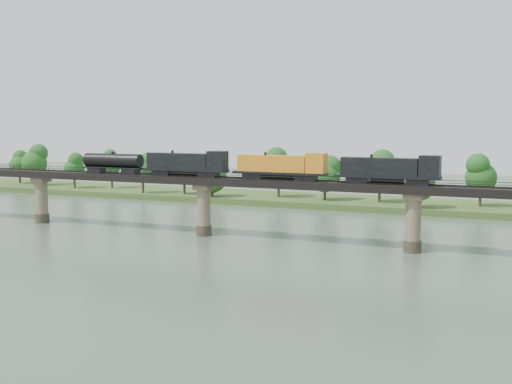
% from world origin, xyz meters
% --- Properties ---
extents(ground, '(400.00, 400.00, 0.00)m').
position_xyz_m(ground, '(0.00, 0.00, 0.00)').
color(ground, '#3D4D3D').
rests_on(ground, ground).
extents(far_bank, '(300.00, 24.00, 1.60)m').
position_xyz_m(far_bank, '(0.00, 85.00, 0.80)').
color(far_bank, '#345020').
rests_on(far_bank, ground).
extents(bridge, '(236.00, 30.00, 11.50)m').
position_xyz_m(bridge, '(0.00, 30.00, 5.46)').
color(bridge, '#473A2D').
rests_on(bridge, ground).
extents(bridge_superstructure, '(220.00, 4.90, 0.75)m').
position_xyz_m(bridge_superstructure, '(0.00, 30.00, 11.79)').
color(bridge_superstructure, black).
rests_on(bridge_superstructure, bridge).
extents(far_treeline, '(289.06, 17.54, 13.60)m').
position_xyz_m(far_treeline, '(-8.21, 80.52, 8.83)').
color(far_treeline, '#382619').
rests_on(far_treeline, far_bank).
extents(freight_train, '(72.38, 2.82, 4.98)m').
position_xyz_m(freight_train, '(9.32, 30.00, 13.88)').
color(freight_train, black).
rests_on(freight_train, bridge).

